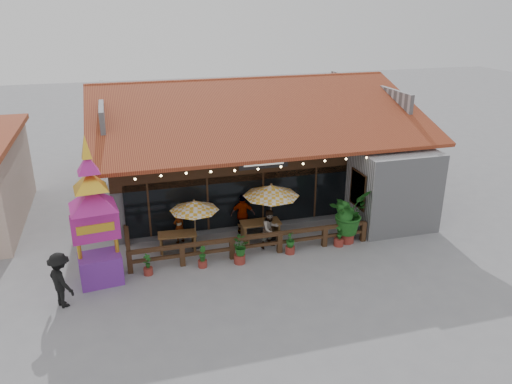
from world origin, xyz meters
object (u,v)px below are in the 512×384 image
object	(u,v)px
umbrella_right	(271,191)
thai_sign_tower	(92,202)
picnic_table_left	(177,239)
tropical_plant	(348,214)
picnic_table_right	(260,227)
pedestrian	(61,280)
umbrella_left	(194,206)

from	to	relation	value
umbrella_right	thai_sign_tower	world-z (taller)	thai_sign_tower
picnic_table_left	tropical_plant	distance (m)	7.24
picnic_table_left	thai_sign_tower	size ratio (longest dim) A/B	0.28
picnic_table_right	tropical_plant	xyz separation A→B (m)	(3.49, -1.31, 0.77)
umbrella_right	picnic_table_left	world-z (taller)	umbrella_right
tropical_plant	pedestrian	size ratio (longest dim) A/B	1.17
picnic_table_right	pedestrian	world-z (taller)	pedestrian
umbrella_right	pedestrian	xyz separation A→B (m)	(-8.31, -2.90, -1.26)
thai_sign_tower	tropical_plant	size ratio (longest dim) A/B	2.60
umbrella_right	picnic_table_left	size ratio (longest dim) A/B	1.77
tropical_plant	picnic_table_right	bearing A→B (deg)	159.40
umbrella_left	tropical_plant	bearing A→B (deg)	-11.57
umbrella_left	picnic_table_right	distance (m)	3.14
thai_sign_tower	pedestrian	world-z (taller)	thai_sign_tower
pedestrian	umbrella_right	bearing A→B (deg)	-102.98
picnic_table_left	pedestrian	distance (m)	5.23
umbrella_right	tropical_plant	world-z (taller)	umbrella_right
tropical_plant	umbrella_left	bearing A→B (deg)	168.43
tropical_plant	picnic_table_left	bearing A→B (deg)	169.87
picnic_table_left	picnic_table_right	size ratio (longest dim) A/B	0.97
thai_sign_tower	picnic_table_left	bearing A→B (deg)	29.75
umbrella_right	thai_sign_tower	size ratio (longest dim) A/B	0.50
thai_sign_tower	pedestrian	xyz separation A→B (m)	(-1.24, -1.23, -2.20)
picnic_table_left	thai_sign_tower	xyz separation A→B (m)	(-3.04, -1.74, 2.67)
picnic_table_left	umbrella_left	bearing A→B (deg)	2.18
thai_sign_tower	umbrella_left	bearing A→B (deg)	24.91
umbrella_left	thai_sign_tower	bearing A→B (deg)	-155.09
umbrella_left	pedestrian	xyz separation A→B (m)	(-5.04, -2.99, -0.91)
picnic_table_right	pedestrian	bearing A→B (deg)	-159.08
picnic_table_left	tropical_plant	xyz separation A→B (m)	(7.09, -1.27, 0.81)
umbrella_left	tropical_plant	distance (m)	6.48
umbrella_right	pedestrian	size ratio (longest dim) A/B	1.52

